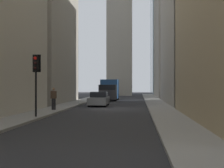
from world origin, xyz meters
TOP-DOWN VIEW (x-y plane):
  - ground_plane at (0.00, 0.00)m, footprint 135.00×135.00m
  - sidewalk_right at (0.00, 4.50)m, footprint 90.00×2.20m
  - sidewalk_left at (0.00, -4.50)m, footprint 90.00×2.20m
  - building_left_far at (28.88, -10.60)m, footprint 15.52×10.00m
  - building_right_midfar at (8.67, 10.59)m, footprint 13.80×10.50m
  - church_spire at (37.57, 1.20)m, footprint 5.44×5.44m
  - delivery_truck at (16.27, 1.40)m, footprint 6.46×2.25m
  - hatchback_grey at (4.22, 1.40)m, footprint 4.30×1.78m
  - traffic_light_foreground at (-8.58, 3.81)m, footprint 0.43×0.52m
  - pedestrian at (-3.02, 4.14)m, footprint 0.26×0.44m
  - discarded_bottle at (5.54, 3.75)m, footprint 0.07×0.07m

SIDE VIEW (x-z plane):
  - ground_plane at x=0.00m, z-range 0.00..0.00m
  - sidewalk_right at x=0.00m, z-range 0.00..0.14m
  - sidewalk_left at x=0.00m, z-range 0.00..0.14m
  - discarded_bottle at x=5.54m, z-range 0.11..0.38m
  - hatchback_grey at x=4.22m, z-range -0.04..1.37m
  - pedestrian at x=-3.02m, z-range 0.22..1.97m
  - delivery_truck at x=16.27m, z-range 0.04..2.88m
  - traffic_light_foreground at x=-8.58m, z-range 1.05..4.92m
  - building_right_midfar at x=8.67m, z-range 0.01..21.26m
  - building_left_far at x=28.88m, z-range 0.00..30.76m
  - church_spire at x=37.57m, z-range 0.85..37.22m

